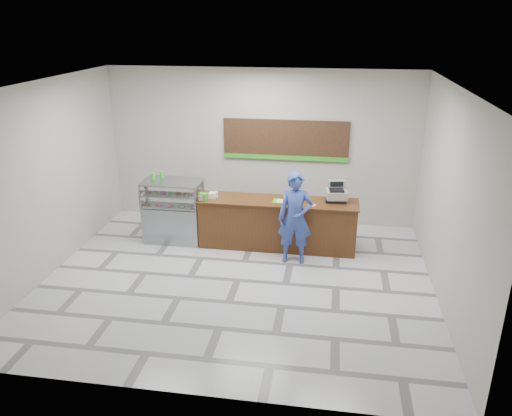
% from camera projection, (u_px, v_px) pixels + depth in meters
% --- Properties ---
extents(floor, '(7.00, 7.00, 0.00)m').
position_uv_depth(floor, '(237.00, 280.00, 9.13)').
color(floor, silver).
rests_on(floor, ground).
extents(back_wall, '(7.00, 0.00, 7.00)m').
position_uv_depth(back_wall, '(261.00, 147.00, 11.27)').
color(back_wall, '#B5B1A6').
rests_on(back_wall, floor).
extents(ceiling, '(7.00, 7.00, 0.00)m').
position_uv_depth(ceiling, '(235.00, 85.00, 7.88)').
color(ceiling, silver).
rests_on(ceiling, back_wall).
extents(sales_counter, '(3.26, 0.76, 1.03)m').
position_uv_depth(sales_counter, '(277.00, 224.00, 10.30)').
color(sales_counter, '#552B12').
rests_on(sales_counter, floor).
extents(display_case, '(1.22, 0.72, 1.33)m').
position_uv_depth(display_case, '(173.00, 210.00, 10.56)').
color(display_case, gray).
rests_on(display_case, floor).
extents(menu_board, '(2.80, 0.06, 0.90)m').
position_uv_depth(menu_board, '(286.00, 141.00, 11.09)').
color(menu_board, black).
rests_on(menu_board, back_wall).
extents(cash_register, '(0.47, 0.49, 0.39)m').
position_uv_depth(cash_register, '(336.00, 193.00, 10.06)').
color(cash_register, black).
rests_on(cash_register, sales_counter).
extents(card_terminal, '(0.12, 0.18, 0.04)m').
position_uv_depth(card_terminal, '(300.00, 200.00, 10.05)').
color(card_terminal, black).
rests_on(card_terminal, sales_counter).
extents(serving_tray, '(0.38, 0.29, 0.02)m').
position_uv_depth(serving_tray, '(282.00, 201.00, 10.02)').
color(serving_tray, '#4CB60D').
rests_on(serving_tray, sales_counter).
extents(napkin_box, '(0.13, 0.13, 0.11)m').
position_uv_depth(napkin_box, '(212.00, 195.00, 10.23)').
color(napkin_box, white).
rests_on(napkin_box, sales_counter).
extents(straw_cup, '(0.08, 0.08, 0.12)m').
position_uv_depth(straw_cup, '(216.00, 194.00, 10.27)').
color(straw_cup, silver).
rests_on(straw_cup, sales_counter).
extents(promo_box, '(0.20, 0.16, 0.16)m').
position_uv_depth(promo_box, '(203.00, 197.00, 10.08)').
color(promo_box, green).
rests_on(promo_box, sales_counter).
extents(donut_decal, '(0.16, 0.16, 0.00)m').
position_uv_depth(donut_decal, '(312.00, 205.00, 9.86)').
color(donut_decal, pink).
rests_on(donut_decal, sales_counter).
extents(green_cup_left, '(0.08, 0.08, 0.13)m').
position_uv_depth(green_cup_left, '(153.00, 176.00, 10.44)').
color(green_cup_left, green).
rests_on(green_cup_left, display_case).
extents(green_cup_right, '(0.09, 0.09, 0.14)m').
position_uv_depth(green_cup_right, '(162.00, 175.00, 10.51)').
color(green_cup_right, green).
rests_on(green_cup_right, display_case).
extents(customer, '(0.68, 0.46, 1.82)m').
position_uv_depth(customer, '(295.00, 218.00, 9.54)').
color(customer, '#2F469B').
rests_on(customer, floor).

